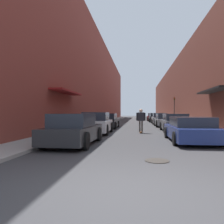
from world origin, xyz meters
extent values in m
plane|color=#38383A|center=(0.00, 26.21, 0.00)|extent=(144.17, 144.17, 0.00)
cube|color=gray|center=(-4.61, 32.77, 0.06)|extent=(1.80, 65.53, 0.12)
cube|color=gray|center=(4.61, 32.77, 0.06)|extent=(1.80, 65.53, 0.12)
cube|color=brown|center=(-7.51, 32.77, 6.53)|extent=(4.00, 65.53, 13.07)
cube|color=maroon|center=(-5.11, 11.47, 2.90)|extent=(1.00, 4.80, 0.12)
cube|color=brown|center=(7.51, 32.77, 4.64)|extent=(4.00, 65.53, 9.28)
cube|color=black|center=(5.11, 11.47, 2.90)|extent=(1.00, 4.80, 0.12)
cube|color=#232326|center=(-2.73, 5.38, 0.50)|extent=(1.77, 4.24, 0.62)
cube|color=#232833|center=(-2.73, 5.17, 1.08)|extent=(1.54, 2.21, 0.55)
cylinder|color=black|center=(-3.57, 6.69, 0.34)|extent=(0.18, 0.68, 0.68)
cylinder|color=black|center=(-1.88, 6.69, 0.34)|extent=(0.18, 0.68, 0.68)
cylinder|color=black|center=(-3.57, 4.07, 0.34)|extent=(0.18, 0.68, 0.68)
cylinder|color=black|center=(-1.88, 4.07, 0.34)|extent=(0.18, 0.68, 0.68)
cube|color=silver|center=(-2.73, 10.60, 0.54)|extent=(1.83, 4.10, 0.70)
cube|color=#232833|center=(-2.73, 10.40, 1.16)|extent=(1.57, 2.15, 0.54)
cylinder|color=black|center=(-3.58, 11.86, 0.34)|extent=(0.18, 0.69, 0.69)
cylinder|color=black|center=(-1.88, 11.86, 0.34)|extent=(0.18, 0.69, 0.69)
cylinder|color=black|center=(-3.58, 9.34, 0.34)|extent=(0.18, 0.69, 0.69)
cylinder|color=black|center=(-1.88, 9.34, 0.34)|extent=(0.18, 0.69, 0.69)
cube|color=#232326|center=(-2.74, 15.83, 0.50)|extent=(1.82, 4.03, 0.66)
cube|color=#232833|center=(-2.74, 15.63, 1.09)|extent=(1.58, 2.10, 0.51)
cylinder|color=black|center=(-3.60, 17.07, 0.32)|extent=(0.18, 0.63, 0.63)
cylinder|color=black|center=(-1.88, 17.07, 0.32)|extent=(0.18, 0.63, 0.63)
cylinder|color=black|center=(-3.60, 14.59, 0.32)|extent=(0.18, 0.63, 0.63)
cylinder|color=black|center=(-1.88, 14.59, 0.32)|extent=(0.18, 0.63, 0.63)
cube|color=navy|center=(2.54, 7.05, 0.46)|extent=(1.91, 4.63, 0.58)
cube|color=#232833|center=(2.54, 6.82, 0.97)|extent=(1.68, 2.41, 0.45)
cylinder|color=black|center=(1.61, 8.48, 0.30)|extent=(0.18, 0.60, 0.60)
cylinder|color=black|center=(3.48, 8.48, 0.30)|extent=(0.18, 0.60, 0.60)
cylinder|color=black|center=(1.61, 5.61, 0.30)|extent=(0.18, 0.60, 0.60)
cylinder|color=black|center=(3.48, 5.61, 0.30)|extent=(0.18, 0.60, 0.60)
cube|color=#515459|center=(2.74, 12.80, 0.51)|extent=(1.77, 4.22, 0.64)
cube|color=#232833|center=(2.74, 12.59, 1.08)|extent=(1.55, 2.20, 0.49)
cylinder|color=black|center=(1.89, 14.10, 0.34)|extent=(0.18, 0.68, 0.68)
cylinder|color=black|center=(3.60, 14.10, 0.34)|extent=(0.18, 0.68, 0.68)
cylinder|color=black|center=(1.89, 11.49, 0.34)|extent=(0.18, 0.68, 0.68)
cylinder|color=black|center=(3.60, 11.49, 0.34)|extent=(0.18, 0.68, 0.68)
cube|color=gray|center=(2.75, 18.45, 0.49)|extent=(2.00, 3.99, 0.59)
cube|color=#232833|center=(2.75, 18.25, 1.04)|extent=(1.73, 2.09, 0.52)
cylinder|color=black|center=(1.81, 19.67, 0.35)|extent=(0.18, 0.71, 0.71)
cylinder|color=black|center=(3.68, 19.67, 0.35)|extent=(0.18, 0.71, 0.71)
cylinder|color=black|center=(1.81, 17.23, 0.35)|extent=(0.18, 0.71, 0.71)
cylinder|color=black|center=(3.68, 17.23, 0.35)|extent=(0.18, 0.71, 0.71)
cube|color=gray|center=(2.66, 23.74, 0.51)|extent=(1.80, 4.65, 0.69)
cube|color=#232833|center=(2.66, 23.51, 1.11)|extent=(1.56, 2.43, 0.49)
cylinder|color=black|center=(1.81, 25.18, 0.31)|extent=(0.18, 0.61, 0.61)
cylinder|color=black|center=(3.51, 25.18, 0.31)|extent=(0.18, 0.61, 0.61)
cylinder|color=black|center=(1.81, 22.31, 0.31)|extent=(0.18, 0.61, 0.61)
cylinder|color=black|center=(3.51, 22.31, 0.31)|extent=(0.18, 0.61, 0.61)
cube|color=black|center=(2.56, 29.29, 0.49)|extent=(1.78, 4.51, 0.64)
cube|color=#232833|center=(2.56, 29.06, 1.09)|extent=(1.55, 2.35, 0.55)
cylinder|color=black|center=(1.71, 30.68, 0.32)|extent=(0.18, 0.64, 0.64)
cylinder|color=black|center=(3.41, 30.68, 0.32)|extent=(0.18, 0.64, 0.64)
cylinder|color=black|center=(1.71, 27.90, 0.32)|extent=(0.18, 0.64, 0.64)
cylinder|color=black|center=(3.41, 27.90, 0.32)|extent=(0.18, 0.64, 0.64)
cube|color=maroon|center=(2.60, 34.46, 0.52)|extent=(2.04, 4.63, 0.65)
cube|color=#232833|center=(2.60, 34.23, 1.09)|extent=(1.76, 2.42, 0.49)
cylinder|color=black|center=(1.65, 35.89, 0.36)|extent=(0.18, 0.71, 0.71)
cylinder|color=black|center=(3.56, 35.89, 0.36)|extent=(0.18, 0.71, 0.71)
cylinder|color=black|center=(1.65, 33.04, 0.36)|extent=(0.18, 0.71, 0.71)
cylinder|color=black|center=(3.56, 33.04, 0.36)|extent=(0.18, 0.71, 0.71)
cube|color=brown|center=(0.24, 11.31, 0.07)|extent=(0.20, 0.78, 0.02)
cylinder|color=beige|center=(0.16, 11.56, 0.03)|extent=(0.03, 0.06, 0.06)
cylinder|color=beige|center=(0.31, 11.56, 0.03)|extent=(0.03, 0.06, 0.06)
cylinder|color=beige|center=(0.16, 11.06, 0.03)|extent=(0.03, 0.06, 0.06)
cylinder|color=beige|center=(0.31, 11.06, 0.03)|extent=(0.03, 0.06, 0.06)
cylinder|color=#47423D|center=(0.16, 11.31, 0.45)|extent=(0.11, 0.11, 0.76)
cylinder|color=#47423D|center=(0.32, 11.31, 0.45)|extent=(0.11, 0.11, 0.76)
cube|color=#232328|center=(0.24, 11.31, 1.13)|extent=(0.45, 0.20, 0.58)
sphere|color=beige|center=(0.24, 11.31, 1.54)|extent=(0.24, 0.24, 0.24)
cylinder|color=#232328|center=(-0.03, 11.31, 1.13)|extent=(0.09, 0.09, 0.55)
cylinder|color=#232328|center=(0.51, 11.31, 1.13)|extent=(0.09, 0.09, 0.55)
cylinder|color=#332D28|center=(0.59, 2.53, 0.01)|extent=(0.70, 0.70, 0.02)
cylinder|color=#2D2D2D|center=(5.03, 27.23, 1.85)|extent=(0.10, 0.10, 3.46)
cube|color=#332D0F|center=(5.03, 27.23, 3.35)|extent=(0.16, 0.16, 0.45)
sphere|color=red|center=(5.03, 27.14, 3.46)|extent=(0.11, 0.11, 0.11)
camera|label=1|loc=(0.05, -3.88, 1.39)|focal=35.00mm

